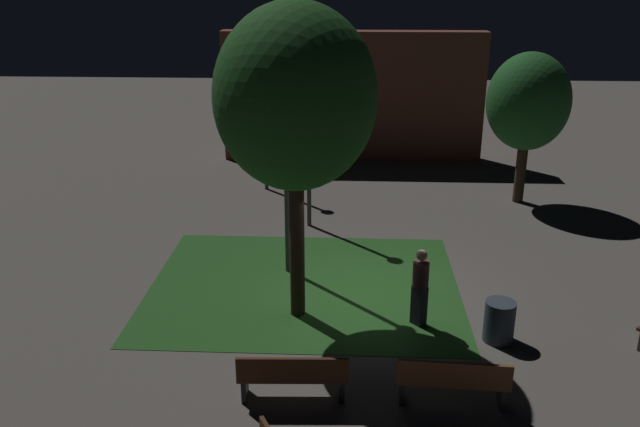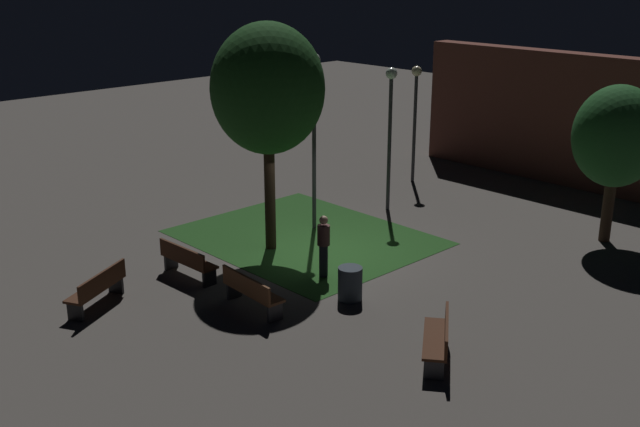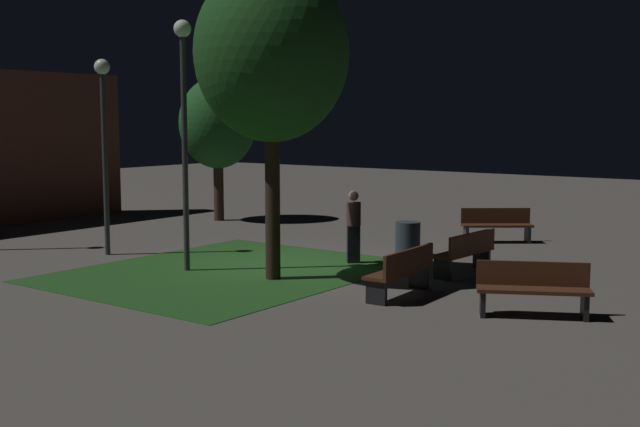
{
  "view_description": "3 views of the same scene",
  "coord_description": "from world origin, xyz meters",
  "px_view_note": "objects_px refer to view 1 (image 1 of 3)",
  "views": [
    {
      "loc": [
        -0.4,
        -12.92,
        6.66
      ],
      "look_at": [
        -1.09,
        0.99,
        1.48
      ],
      "focal_mm": 36.98,
      "sensor_mm": 36.0,
      "label": 1
    },
    {
      "loc": [
        13.93,
        -13.7,
        7.64
      ],
      "look_at": [
        -0.15,
        -0.31,
        1.18
      ],
      "focal_mm": 42.77,
      "sensor_mm": 36.0,
      "label": 2
    },
    {
      "loc": [
        -13.51,
        -11.02,
        3.19
      ],
      "look_at": [
        0.48,
        -0.71,
        1.12
      ],
      "focal_mm": 44.78,
      "sensor_mm": 36.0,
      "label": 3
    }
  ],
  "objects_px": {
    "bench_by_lamp": "(293,375)",
    "lamp_post_path_center": "(309,115)",
    "trash_bin": "(499,321)",
    "lamp_post_plaza_east": "(286,126)",
    "lamp_post_near_wall": "(264,101)",
    "bench_back_row": "(453,379)",
    "tree_lawn_side": "(295,99)",
    "pedestrian": "(420,286)",
    "tree_near_wall": "(528,102)"
  },
  "relations": [
    {
      "from": "lamp_post_plaza_east",
      "to": "trash_bin",
      "type": "bearing_deg",
      "value": -33.73
    },
    {
      "from": "bench_by_lamp",
      "to": "tree_lawn_side",
      "type": "distance_m",
      "value": 4.9
    },
    {
      "from": "lamp_post_near_wall",
      "to": "bench_back_row",
      "type": "bearing_deg",
      "value": -68.24
    },
    {
      "from": "trash_bin",
      "to": "lamp_post_plaza_east",
      "type": "bearing_deg",
      "value": 146.27
    },
    {
      "from": "tree_lawn_side",
      "to": "lamp_post_path_center",
      "type": "distance_m",
      "value": 5.17
    },
    {
      "from": "bench_by_lamp",
      "to": "lamp_post_near_wall",
      "type": "bearing_deg",
      "value": 99.38
    },
    {
      "from": "lamp_post_plaza_east",
      "to": "pedestrian",
      "type": "distance_m",
      "value": 4.5
    },
    {
      "from": "trash_bin",
      "to": "lamp_post_near_wall",
      "type": "bearing_deg",
      "value": 121.8
    },
    {
      "from": "bench_by_lamp",
      "to": "bench_back_row",
      "type": "height_order",
      "value": "same"
    },
    {
      "from": "bench_back_row",
      "to": "lamp_post_path_center",
      "type": "distance_m",
      "value": 8.77
    },
    {
      "from": "lamp_post_near_wall",
      "to": "lamp_post_path_center",
      "type": "height_order",
      "value": "lamp_post_path_center"
    },
    {
      "from": "trash_bin",
      "to": "tree_near_wall",
      "type": "bearing_deg",
      "value": 74.59
    },
    {
      "from": "tree_near_wall",
      "to": "lamp_post_near_wall",
      "type": "relative_size",
      "value": 1.08
    },
    {
      "from": "bench_back_row",
      "to": "pedestrian",
      "type": "distance_m",
      "value": 2.64
    },
    {
      "from": "bench_back_row",
      "to": "lamp_post_plaza_east",
      "type": "xyz_separation_m",
      "value": [
        -3.13,
        4.92,
        2.98
      ]
    },
    {
      "from": "bench_by_lamp",
      "to": "bench_back_row",
      "type": "relative_size",
      "value": 1.0
    },
    {
      "from": "bench_back_row",
      "to": "tree_lawn_side",
      "type": "distance_m",
      "value": 5.61
    },
    {
      "from": "lamp_post_plaza_east",
      "to": "lamp_post_near_wall",
      "type": "bearing_deg",
      "value": 101.77
    },
    {
      "from": "trash_bin",
      "to": "bench_back_row",
      "type": "bearing_deg",
      "value": -119.45
    },
    {
      "from": "tree_lawn_side",
      "to": "lamp_post_near_wall",
      "type": "distance_m",
      "value": 8.45
    },
    {
      "from": "lamp_post_path_center",
      "to": "bench_by_lamp",
      "type": "bearing_deg",
      "value": -88.24
    },
    {
      "from": "bench_back_row",
      "to": "lamp_post_near_wall",
      "type": "bearing_deg",
      "value": 111.76
    },
    {
      "from": "lamp_post_near_wall",
      "to": "lamp_post_path_center",
      "type": "relative_size",
      "value": 0.92
    },
    {
      "from": "bench_back_row",
      "to": "tree_near_wall",
      "type": "bearing_deg",
      "value": 71.54
    },
    {
      "from": "lamp_post_plaza_east",
      "to": "pedestrian",
      "type": "xyz_separation_m",
      "value": [
        2.83,
        -2.33,
        -2.61
      ]
    },
    {
      "from": "pedestrian",
      "to": "tree_lawn_side",
      "type": "bearing_deg",
      "value": 173.05
    },
    {
      "from": "tree_near_wall",
      "to": "lamp_post_plaza_east",
      "type": "distance_m",
      "value": 8.42
    },
    {
      "from": "lamp_post_near_wall",
      "to": "lamp_post_path_center",
      "type": "distance_m",
      "value": 3.52
    },
    {
      "from": "lamp_post_plaza_east",
      "to": "lamp_post_path_center",
      "type": "height_order",
      "value": "lamp_post_plaza_east"
    },
    {
      "from": "lamp_post_path_center",
      "to": "pedestrian",
      "type": "bearing_deg",
      "value": -64.55
    },
    {
      "from": "tree_near_wall",
      "to": "lamp_post_plaza_east",
      "type": "height_order",
      "value": "lamp_post_plaza_east"
    },
    {
      "from": "bench_back_row",
      "to": "trash_bin",
      "type": "xyz_separation_m",
      "value": [
        1.16,
        2.06,
        -0.08
      ]
    },
    {
      "from": "lamp_post_path_center",
      "to": "trash_bin",
      "type": "xyz_separation_m",
      "value": [
        3.98,
        -5.83,
        -2.69
      ]
    },
    {
      "from": "tree_near_wall",
      "to": "lamp_post_near_wall",
      "type": "height_order",
      "value": "tree_near_wall"
    },
    {
      "from": "trash_bin",
      "to": "bench_by_lamp",
      "type": "bearing_deg",
      "value": -151.19
    },
    {
      "from": "lamp_post_path_center",
      "to": "pedestrian",
      "type": "distance_m",
      "value": 6.27
    },
    {
      "from": "bench_back_row",
      "to": "tree_lawn_side",
      "type": "bearing_deg",
      "value": 133.41
    },
    {
      "from": "lamp_post_plaza_east",
      "to": "bench_back_row",
      "type": "bearing_deg",
      "value": -57.55
    },
    {
      "from": "bench_by_lamp",
      "to": "lamp_post_path_center",
      "type": "height_order",
      "value": "lamp_post_path_center"
    },
    {
      "from": "bench_by_lamp",
      "to": "lamp_post_near_wall",
      "type": "distance_m",
      "value": 11.43
    },
    {
      "from": "tree_near_wall",
      "to": "bench_back_row",
      "type": "bearing_deg",
      "value": -108.46
    },
    {
      "from": "tree_lawn_side",
      "to": "tree_near_wall",
      "type": "distance_m",
      "value": 9.65
    },
    {
      "from": "bench_back_row",
      "to": "lamp_post_near_wall",
      "type": "relative_size",
      "value": 0.44
    },
    {
      "from": "tree_lawn_side",
      "to": "trash_bin",
      "type": "xyz_separation_m",
      "value": [
        3.89,
        -0.83,
        -4.03
      ]
    },
    {
      "from": "bench_by_lamp",
      "to": "lamp_post_path_center",
      "type": "xyz_separation_m",
      "value": [
        -0.24,
        7.88,
        2.61
      ]
    },
    {
      "from": "bench_by_lamp",
      "to": "lamp_post_near_wall",
      "type": "relative_size",
      "value": 0.44
    },
    {
      "from": "tree_lawn_side",
      "to": "lamp_post_path_center",
      "type": "relative_size",
      "value": 1.36
    },
    {
      "from": "lamp_post_plaza_east",
      "to": "trash_bin",
      "type": "height_order",
      "value": "lamp_post_plaza_east"
    },
    {
      "from": "tree_lawn_side",
      "to": "lamp_post_plaza_east",
      "type": "xyz_separation_m",
      "value": [
        -0.39,
        2.03,
        -0.97
      ]
    },
    {
      "from": "tree_lawn_side",
      "to": "lamp_post_near_wall",
      "type": "relative_size",
      "value": 1.49
    }
  ]
}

